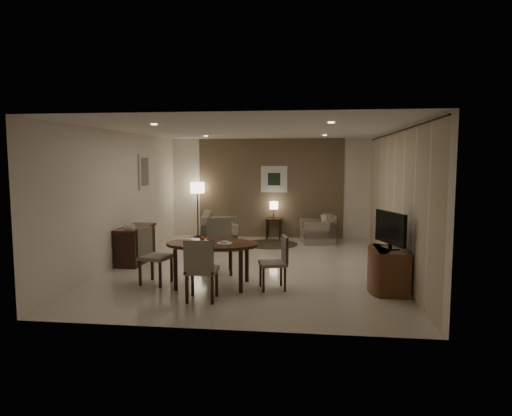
# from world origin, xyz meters

# --- Properties ---
(room_shell) EXTENTS (5.50, 7.00, 2.70)m
(room_shell) POSITION_xyz_m (0.00, 0.40, 1.35)
(room_shell) COLOR beige
(room_shell) RESTS_ON ground
(taupe_accent) EXTENTS (3.96, 0.03, 2.70)m
(taupe_accent) POSITION_xyz_m (0.00, 3.48, 1.35)
(taupe_accent) COLOR brown
(taupe_accent) RESTS_ON wall_back
(curtain_wall) EXTENTS (0.08, 6.70, 2.58)m
(curtain_wall) POSITION_xyz_m (2.68, 0.00, 1.32)
(curtain_wall) COLOR beige
(curtain_wall) RESTS_ON wall_right
(curtain_rod) EXTENTS (0.03, 6.80, 0.03)m
(curtain_rod) POSITION_xyz_m (2.68, 0.00, 2.64)
(curtain_rod) COLOR black
(curtain_rod) RESTS_ON wall_right
(art_back_frame) EXTENTS (0.72, 0.03, 0.72)m
(art_back_frame) POSITION_xyz_m (0.10, 3.46, 1.60)
(art_back_frame) COLOR silver
(art_back_frame) RESTS_ON wall_back
(art_back_canvas) EXTENTS (0.34, 0.01, 0.34)m
(art_back_canvas) POSITION_xyz_m (0.10, 3.44, 1.60)
(art_back_canvas) COLOR black
(art_back_canvas) RESTS_ON wall_back
(art_left_frame) EXTENTS (0.03, 0.60, 0.80)m
(art_left_frame) POSITION_xyz_m (-2.72, 1.20, 1.85)
(art_left_frame) COLOR silver
(art_left_frame) RESTS_ON wall_left
(art_left_canvas) EXTENTS (0.01, 0.46, 0.64)m
(art_left_canvas) POSITION_xyz_m (-2.71, 1.20, 1.85)
(art_left_canvas) COLOR gray
(art_left_canvas) RESTS_ON wall_left
(downlight_nl) EXTENTS (0.10, 0.10, 0.01)m
(downlight_nl) POSITION_xyz_m (-1.40, -1.80, 2.69)
(downlight_nl) COLOR white
(downlight_nl) RESTS_ON ceiling
(downlight_nr) EXTENTS (0.10, 0.10, 0.01)m
(downlight_nr) POSITION_xyz_m (1.40, -1.80, 2.69)
(downlight_nr) COLOR white
(downlight_nr) RESTS_ON ceiling
(downlight_fl) EXTENTS (0.10, 0.10, 0.01)m
(downlight_fl) POSITION_xyz_m (-1.40, 1.80, 2.69)
(downlight_fl) COLOR white
(downlight_fl) RESTS_ON ceiling
(downlight_fr) EXTENTS (0.10, 0.10, 0.01)m
(downlight_fr) POSITION_xyz_m (1.40, 1.80, 2.69)
(downlight_fr) COLOR white
(downlight_fr) RESTS_ON ceiling
(console_desk) EXTENTS (0.48, 1.20, 0.75)m
(console_desk) POSITION_xyz_m (-2.49, 0.00, 0.38)
(console_desk) COLOR #4F2719
(console_desk) RESTS_ON floor
(telephone) EXTENTS (0.20, 0.14, 0.09)m
(telephone) POSITION_xyz_m (-2.49, -0.30, 0.80)
(telephone) COLOR white
(telephone) RESTS_ON console_desk
(tv_cabinet) EXTENTS (0.48, 0.90, 0.70)m
(tv_cabinet) POSITION_xyz_m (2.40, -1.50, 0.35)
(tv_cabinet) COLOR brown
(tv_cabinet) RESTS_ON floor
(flat_tv) EXTENTS (0.36, 0.85, 0.60)m
(flat_tv) POSITION_xyz_m (2.38, -1.50, 1.02)
(flat_tv) COLOR black
(flat_tv) RESTS_ON tv_cabinet
(dining_table) EXTENTS (1.56, 0.98, 0.73)m
(dining_table) POSITION_xyz_m (-0.53, -1.54, 0.37)
(dining_table) COLOR #4F2719
(dining_table) RESTS_ON floor
(chair_near) EXTENTS (0.48, 0.48, 0.95)m
(chair_near) POSITION_xyz_m (-0.52, -2.33, 0.48)
(chair_near) COLOR gray
(chair_near) RESTS_ON floor
(chair_far) EXTENTS (0.59, 0.59, 1.03)m
(chair_far) POSITION_xyz_m (-0.58, -0.69, 0.51)
(chair_far) COLOR gray
(chair_far) RESTS_ON floor
(chair_left) EXTENTS (0.55, 0.55, 0.96)m
(chair_left) POSITION_xyz_m (-1.52, -1.53, 0.48)
(chair_left) COLOR gray
(chair_left) RESTS_ON floor
(chair_right) EXTENTS (0.52, 0.52, 0.88)m
(chair_right) POSITION_xyz_m (0.49, -1.60, 0.44)
(chair_right) COLOR gray
(chair_right) RESTS_ON floor
(plate_a) EXTENTS (0.26, 0.26, 0.02)m
(plate_a) POSITION_xyz_m (-0.71, -1.49, 0.74)
(plate_a) COLOR white
(plate_a) RESTS_ON dining_table
(plate_b) EXTENTS (0.26, 0.26, 0.02)m
(plate_b) POSITION_xyz_m (-0.31, -1.59, 0.74)
(plate_b) COLOR white
(plate_b) RESTS_ON dining_table
(fruit_apple) EXTENTS (0.09, 0.09, 0.09)m
(fruit_apple) POSITION_xyz_m (-0.71, -1.49, 0.79)
(fruit_apple) COLOR #B13E14
(fruit_apple) RESTS_ON plate_a
(napkin) EXTENTS (0.12, 0.08, 0.03)m
(napkin) POSITION_xyz_m (-0.31, -1.59, 0.76)
(napkin) COLOR white
(napkin) RESTS_ON plate_b
(round_rug) EXTENTS (1.34, 1.34, 0.01)m
(round_rug) POSITION_xyz_m (0.11, 2.38, 0.01)
(round_rug) COLOR #3F3423
(round_rug) RESTS_ON floor
(sofa) EXTENTS (1.84, 1.16, 0.81)m
(sofa) POSITION_xyz_m (-1.13, 2.09, 0.40)
(sofa) COLOR gray
(sofa) RESTS_ON floor
(armchair) EXTENTS (0.92, 0.96, 0.74)m
(armchair) POSITION_xyz_m (1.28, 2.75, 0.37)
(armchair) COLOR gray
(armchair) RESTS_ON floor
(side_table) EXTENTS (0.43, 0.43, 0.55)m
(side_table) POSITION_xyz_m (0.11, 3.23, 0.28)
(side_table) COLOR black
(side_table) RESTS_ON floor
(table_lamp) EXTENTS (0.22, 0.22, 0.50)m
(table_lamp) POSITION_xyz_m (0.11, 3.25, 0.80)
(table_lamp) COLOR #FFEAC1
(table_lamp) RESTS_ON side_table
(floor_lamp) EXTENTS (0.38, 0.38, 1.51)m
(floor_lamp) POSITION_xyz_m (-1.99, 3.23, 0.76)
(floor_lamp) COLOR #FFE5B7
(floor_lamp) RESTS_ON floor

